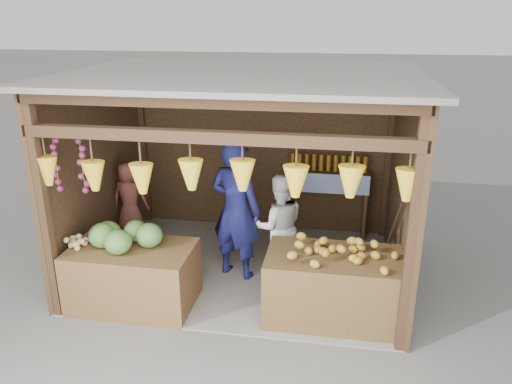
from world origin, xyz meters
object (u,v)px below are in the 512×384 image
Objects in this scene: counter_left at (133,276)px; man_standing at (236,210)px; counter_right at (333,287)px; woman_standing at (279,226)px; vendor_seated at (130,198)px.

man_standing is at bearing 40.24° from counter_left.
counter_right is 0.81× the size of man_standing.
man_standing is at bearing 148.43° from counter_right.
counter_left is 2.36m from counter_right.
woman_standing is (0.55, 0.10, -0.23)m from man_standing.
counter_left is at bearing -177.34° from counter_right.
counter_right is at bearing 166.41° from man_standing.
man_standing is 1.33× the size of woman_standing.
counter_left is 1.02× the size of woman_standing.
woman_standing reaches higher than vendor_seated.
vendor_seated is (-2.18, 0.32, 0.14)m from woman_standing.
woman_standing is at bearing 129.61° from counter_right.
vendor_seated is at bearing -24.68° from woman_standing.
counter_left is 0.95× the size of counter_right.
woman_standing is 1.34× the size of vendor_seated.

